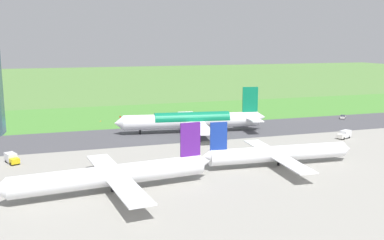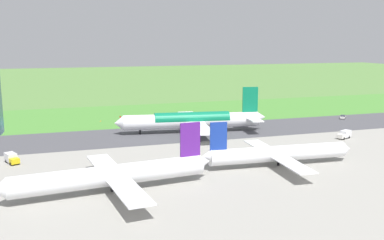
{
  "view_description": "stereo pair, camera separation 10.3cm",
  "coord_description": "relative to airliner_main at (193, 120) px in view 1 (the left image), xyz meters",
  "views": [
    {
      "loc": [
        39.91,
        143.89,
        32.1
      ],
      "look_at": [
        -6.19,
        0.0,
        4.5
      ],
      "focal_mm": 40.87,
      "sensor_mm": 36.0,
      "label": 1
    },
    {
      "loc": [
        39.81,
        143.92,
        32.1
      ],
      "look_at": [
        -6.19,
        0.0,
        4.5
      ],
      "focal_mm": 40.87,
      "sensor_mm": 36.0,
      "label": 2
    }
  ],
  "objects": [
    {
      "name": "airliner_parked_far",
      "position": [
        35.2,
        53.2,
        -0.59
      ],
      "size": [
        47.14,
        38.66,
        13.76
      ],
      "color": "white",
      "rests_on": "ground"
    },
    {
      "name": "grass_verge_foreground",
      "position": [
        6.57,
        -32.79,
        -4.33
      ],
      "size": [
        600.0,
        80.0,
        0.04
      ],
      "primitive_type": "cube",
      "color": "#478534",
      "rests_on": "ground"
    },
    {
      "name": "service_truck_baggage",
      "position": [
        -44.91,
        24.49,
        -2.95
      ],
      "size": [
        6.21,
        4.43,
        2.65
      ],
      "color": "silver",
      "rests_on": "ground"
    },
    {
      "name": "airliner_parked_mid",
      "position": [
        -8.15,
        46.32,
        -0.99
      ],
      "size": [
        42.13,
        34.45,
        12.3
      ],
      "color": "white",
      "rests_on": "ground"
    },
    {
      "name": "no_stopping_sign",
      "position": [
        21.49,
        -27.98,
        -2.92
      ],
      "size": [
        0.6,
        0.1,
        2.4
      ],
      "color": "slate",
      "rests_on": "ground"
    },
    {
      "name": "apron_concrete",
      "position": [
        6.57,
        51.57,
        -4.33
      ],
      "size": [
        440.0,
        110.0,
        0.05
      ],
      "primitive_type": "cube",
      "color": "gray",
      "rests_on": "ground"
    },
    {
      "name": "airliner_main",
      "position": [
        0.0,
        0.0,
        0.0
      ],
      "size": [
        54.08,
        44.41,
        15.88
      ],
      "color": "white",
      "rests_on": "ground"
    },
    {
      "name": "runway_asphalt",
      "position": [
        6.57,
        -0.05,
        -4.32
      ],
      "size": [
        600.0,
        29.0,
        0.06
      ],
      "primitive_type": "cube",
      "color": "#47474C",
      "rests_on": "ground"
    },
    {
      "name": "service_car_followme",
      "position": [
        -67.72,
        -7.03,
        -3.51
      ],
      "size": [
        4.15,
        4.33,
        1.62
      ],
      "color": "silver",
      "rests_on": "ground"
    },
    {
      "name": "traffic_cone_orange",
      "position": [
        28.88,
        -31.25,
        -4.08
      ],
      "size": [
        0.4,
        0.4,
        0.55
      ],
      "primitive_type": "cone",
      "color": "orange",
      "rests_on": "ground"
    },
    {
      "name": "service_truck_fuel",
      "position": [
        57.87,
        22.79,
        -2.95
      ],
      "size": [
        4.33,
        6.22,
        2.65
      ],
      "color": "gold",
      "rests_on": "ground"
    },
    {
      "name": "ground_plane",
      "position": [
        6.57,
        -0.05,
        -4.35
      ],
      "size": [
        800.0,
        800.0,
        0.0
      ],
      "primitive_type": "plane",
      "color": "#547F3D"
    }
  ]
}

